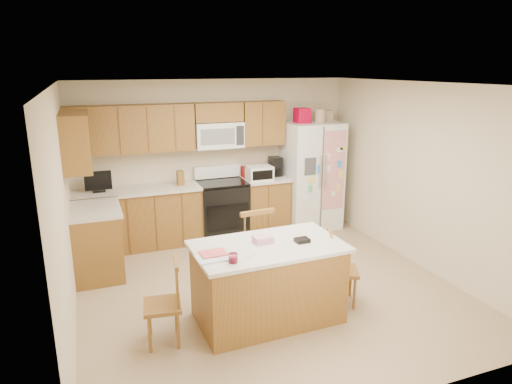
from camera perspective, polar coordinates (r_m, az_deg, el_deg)
name	(u,v)px	position (r m, az deg, el deg)	size (l,w,h in m)	color
ground	(267,287)	(5.88, 1.33, -11.78)	(4.50, 4.50, 0.00)	#877651
room_shell	(267,176)	(5.38, 1.42, 2.00)	(4.60, 4.60, 2.52)	beige
cabinetry	(161,190)	(6.94, -11.80, 0.28)	(3.36, 1.56, 2.15)	olive
stove	(222,208)	(7.40, -4.29, -2.03)	(0.76, 0.65, 1.13)	black
refrigerator	(311,174)	(7.80, 6.91, 2.22)	(0.90, 0.79, 2.04)	white
island	(268,282)	(5.03, 1.50, -11.14)	(1.62, 0.98, 0.96)	olive
windsor_chair_left	(165,304)	(4.73, -11.35, -13.62)	(0.41, 0.42, 0.88)	olive
windsor_chair_back	(252,250)	(5.68, -0.51, -7.24)	(0.49, 0.47, 1.06)	olive
windsor_chair_right	(340,270)	(5.45, 10.43, -9.56)	(0.48, 0.49, 0.87)	olive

